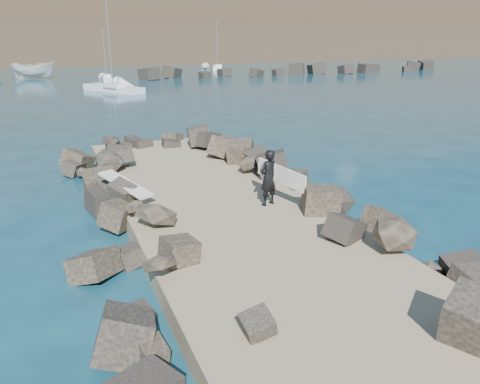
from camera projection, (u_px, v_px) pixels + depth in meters
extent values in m
plane|color=#0F384C|center=(228.00, 228.00, 14.67)|extent=(800.00, 800.00, 0.00)
cube|color=#8C7759|center=(254.00, 244.00, 12.81)|extent=(6.00, 26.00, 0.60)
cube|color=black|center=(144.00, 247.00, 12.15)|extent=(2.60, 22.00, 1.00)
cube|color=black|center=(334.00, 217.00, 14.24)|extent=(2.60, 22.00, 1.00)
cube|color=black|center=(309.00, 70.00, 75.38)|extent=(52.00, 4.00, 1.20)
cube|color=#2D4919|center=(83.00, 4.00, 153.72)|extent=(360.00, 140.00, 32.00)
cube|color=silver|center=(126.00, 188.00, 15.22)|extent=(1.55, 2.17, 0.07)
imported|color=silver|center=(33.00, 70.00, 67.52)|extent=(6.68, 4.38, 2.41)
imported|color=black|center=(268.00, 178.00, 14.68)|extent=(0.76, 0.63, 1.79)
cube|color=silver|center=(281.00, 175.00, 14.82)|extent=(0.64, 2.17, 0.70)
cube|color=white|center=(107.00, 79.00, 63.40)|extent=(1.47, 5.68, 0.80)
cylinder|color=gray|center=(104.00, 53.00, 62.32)|extent=(0.12, 0.12, 6.19)
cube|color=white|center=(107.00, 76.00, 62.65)|extent=(0.97, 1.61, 0.44)
cube|color=white|center=(113.00, 89.00, 51.38)|extent=(5.76, 8.60, 0.80)
cylinder|color=gray|center=(109.00, 40.00, 49.76)|extent=(0.12, 0.12, 9.59)
cube|color=white|center=(114.00, 85.00, 50.41)|extent=(2.37, 2.81, 0.44)
cube|color=white|center=(217.00, 68.00, 86.28)|extent=(3.82, 7.34, 0.80)
cylinder|color=gray|center=(217.00, 44.00, 84.92)|extent=(0.12, 0.12, 7.93)
cube|color=white|center=(219.00, 66.00, 85.40)|extent=(1.74, 2.28, 0.44)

